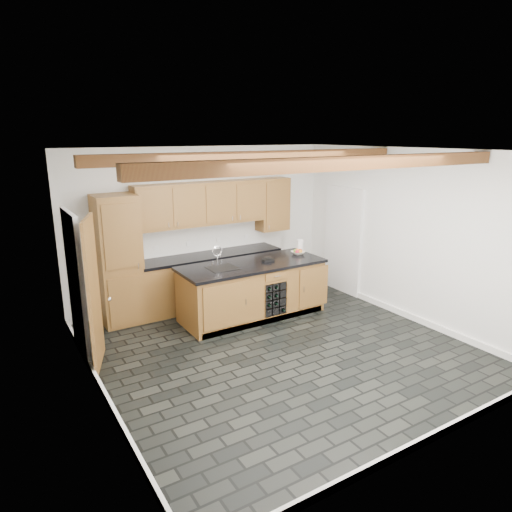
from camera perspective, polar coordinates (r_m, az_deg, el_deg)
The scene contains 10 objects.
ground at distance 6.72m, azimuth 3.12°, elevation -11.54°, with size 5.00×5.00×0.00m, color black.
room_shell at distance 6.58m, azimuth 0.07°, elevation 2.04°, with size 5.01×5.00×5.00m.
back_cabinetry at distance 8.06m, azimuth -8.07°, elevation 0.31°, with size 3.65×0.62×2.20m.
island at distance 7.69m, azimuth -0.39°, elevation -4.26°, with size 2.48×0.96×0.93m.
faucet at distance 7.32m, azimuth -4.33°, elevation -1.20°, with size 0.45×0.40×0.34m.
kitchen_scale at distance 7.68m, azimuth 1.51°, elevation -0.44°, with size 0.20×0.13×0.06m.
fruit_bowl at distance 8.15m, azimuth 5.28°, elevation 0.40°, with size 0.23×0.23×0.06m, color silver.
fruit_cluster at distance 8.14m, azimuth 5.28°, elevation 0.61°, with size 0.16×0.17×0.07m.
paper_towel at distance 8.28m, azimuth 5.53°, elevation 1.26°, with size 0.11×0.11×0.23m, color white.
mug at distance 7.84m, azimuth -14.56°, elevation -0.42°, with size 0.11×0.11×0.11m, color white.
Camera 1 is at (-3.45, -4.93, 3.00)m, focal length 32.00 mm.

